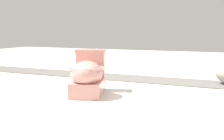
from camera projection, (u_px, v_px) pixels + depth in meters
ground_plane at (95, 96)px, 2.98m from camera, size 14.00×14.00×0.00m
gravel_strip at (161, 80)px, 3.86m from camera, size 0.56×8.00×0.01m
toilet at (88, 75)px, 3.03m from camera, size 0.71×0.55×0.52m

